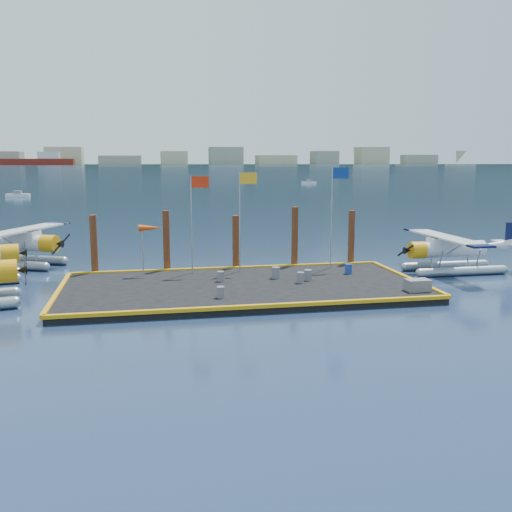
{
  "coord_description": "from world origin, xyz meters",
  "views": [
    {
      "loc": [
        -5.34,
        -31.18,
        7.38
      ],
      "look_at": [
        1.19,
        2.0,
        1.66
      ],
      "focal_mm": 40.0,
      "sensor_mm": 36.0,
      "label": 1
    }
  ],
  "objects": [
    {
      "name": "drum_0",
      "position": [
        -1.1,
        1.0,
        0.7
      ],
      "size": [
        0.42,
        0.42,
        0.6
      ],
      "primitive_type": "cylinder",
      "color": "slate",
      "rests_on": "dock"
    },
    {
      "name": "drum_5",
      "position": [
        2.25,
        1.27,
        0.74
      ],
      "size": [
        0.48,
        0.48,
        0.68
      ],
      "primitive_type": "cylinder",
      "color": "slate",
      "rests_on": "dock"
    },
    {
      "name": "windsock",
      "position": [
        -5.03,
        3.8,
        3.23
      ],
      "size": [
        1.4,
        0.44,
        3.12
      ],
      "color": "gray",
      "rests_on": "dock"
    },
    {
      "name": "piling_3",
      "position": [
        4.5,
        5.4,
        2.15
      ],
      "size": [
        0.44,
        0.44,
        4.3
      ],
      "primitive_type": "cylinder",
      "color": "#412012",
      "rests_on": "ground"
    },
    {
      "name": "piling_2",
      "position": [
        0.5,
        5.4,
        1.9
      ],
      "size": [
        0.44,
        0.44,
        3.8
      ],
      "primitive_type": "cylinder",
      "color": "#412012",
      "rests_on": "ground"
    },
    {
      "name": "dock_bumpers",
      "position": [
        0.0,
        0.0,
        0.49
      ],
      "size": [
        20.25,
        10.25,
        0.18
      ],
      "primitive_type": null,
      "color": "#C98D0B",
      "rests_on": "dock"
    },
    {
      "name": "seaplane_d",
      "position": [
        14.31,
        2.7,
        1.42
      ],
      "size": [
        8.26,
        9.1,
        3.25
      ],
      "rotation": [
        0.0,
        0.0,
        1.57
      ],
      "color": "#8F969C",
      "rests_on": "ground"
    },
    {
      "name": "drum_1",
      "position": [
        3.35,
        -0.24,
        0.71
      ],
      "size": [
        0.44,
        0.44,
        0.62
      ],
      "primitive_type": "cylinder",
      "color": "slate",
      "rests_on": "dock"
    },
    {
      "name": "ground",
      "position": [
        0.0,
        0.0,
        0.0
      ],
      "size": [
        4000.0,
        4000.0,
        0.0
      ],
      "primitive_type": "plane",
      "color": "#162844",
      "rests_on": "ground"
    },
    {
      "name": "drum_3",
      "position": [
        -1.63,
        -2.93,
        0.69
      ],
      "size": [
        0.41,
        0.41,
        0.58
      ],
      "primitive_type": "cylinder",
      "color": "slate",
      "rests_on": "dock"
    },
    {
      "name": "crate",
      "position": [
        9.0,
        -3.44,
        0.72
      ],
      "size": [
        1.27,
        0.84,
        0.63
      ],
      "primitive_type": "cube",
      "color": "slate",
      "rests_on": "dock"
    },
    {
      "name": "flagpole_red",
      "position": [
        -2.29,
        3.8,
        4.4
      ],
      "size": [
        1.14,
        0.08,
        6.0
      ],
      "color": "gray",
      "rests_on": "dock"
    },
    {
      "name": "piling_4",
      "position": [
        8.5,
        5.4,
        2.0
      ],
      "size": [
        0.44,
        0.44,
        4.0
      ],
      "primitive_type": "cylinder",
      "color": "#412012",
      "rests_on": "ground"
    },
    {
      "name": "seaplane_c",
      "position": [
        -14.06,
        10.57,
        1.53
      ],
      "size": [
        9.12,
        9.58,
        3.51
      ],
      "rotation": [
        0.0,
        0.0,
        -1.99
      ],
      "color": "#8F969C",
      "rests_on": "ground"
    },
    {
      "name": "piling_1",
      "position": [
        -4.0,
        5.4,
        2.1
      ],
      "size": [
        0.44,
        0.44,
        4.2
      ],
      "primitive_type": "cylinder",
      "color": "#412012",
      "rests_on": "ground"
    },
    {
      "name": "piling_0",
      "position": [
        -8.5,
        5.4,
        2.0
      ],
      "size": [
        0.44,
        0.44,
        4.0
      ],
      "primitive_type": "cylinder",
      "color": "#412012",
      "rests_on": "ground"
    },
    {
      "name": "far_backdrop",
      "position": [
        239.91,
        1737.52,
        9.45
      ],
      "size": [
        3050.0,
        2050.0,
        810.0
      ],
      "color": "black",
      "rests_on": "ground"
    },
    {
      "name": "flagpole_yellow",
      "position": [
        0.7,
        3.8,
        4.51
      ],
      "size": [
        1.14,
        0.08,
        6.2
      ],
      "color": "gray",
      "rests_on": "dock"
    },
    {
      "name": "drum_4",
      "position": [
        6.99,
        1.77,
        0.71
      ],
      "size": [
        0.44,
        0.44,
        0.61
      ],
      "primitive_type": "cylinder",
      "color": "navy",
      "rests_on": "dock"
    },
    {
      "name": "flagpole_blue",
      "position": [
        6.7,
        3.8,
        4.69
      ],
      "size": [
        1.14,
        0.08,
        6.5
      ],
      "color": "gray",
      "rests_on": "dock"
    },
    {
      "name": "drum_2",
      "position": [
        3.96,
        0.31,
        0.72
      ],
      "size": [
        0.45,
        0.45,
        0.64
      ],
      "primitive_type": "cylinder",
      "color": "slate",
      "rests_on": "dock"
    },
    {
      "name": "dock",
      "position": [
        0.0,
        0.0,
        0.2
      ],
      "size": [
        20.0,
        10.0,
        0.4
      ],
      "primitive_type": "cube",
      "color": "black",
      "rests_on": "ground"
    }
  ]
}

